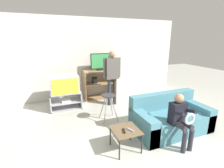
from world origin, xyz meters
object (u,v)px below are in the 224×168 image
at_px(tv_stand, 66,100).
at_px(person_standing_adult, 112,73).
at_px(media_shelf, 99,84).
at_px(television_main, 64,84).
at_px(remote_control_white, 130,130).
at_px(folding_stool, 108,100).
at_px(remote_control_black, 124,131).
at_px(television_flat, 100,62).
at_px(snack_table, 126,132).
at_px(person_seated_child, 180,116).
at_px(couch, 170,118).

xyz_separation_m(tv_stand, person_standing_adult, (1.33, -0.24, 0.74)).
bearing_deg(media_shelf, television_main, -158.30).
bearing_deg(person_standing_adult, media_shelf, 104.58).
relative_size(television_main, media_shelf, 0.73).
height_order(media_shelf, remote_control_white, media_shelf).
bearing_deg(remote_control_white, television_main, 87.80).
distance_m(folding_stool, remote_control_black, 1.21).
xyz_separation_m(television_main, media_shelf, (1.15, 0.46, -0.23)).
distance_m(television_main, television_flat, 1.36).
xyz_separation_m(television_flat, snack_table, (-0.40, -2.72, -0.86)).
xyz_separation_m(media_shelf, remote_control_black, (-0.42, -2.78, -0.08)).
height_order(media_shelf, folding_stool, media_shelf).
relative_size(television_flat, person_standing_adult, 0.39).
xyz_separation_m(remote_control_black, remote_control_white, (0.12, -0.01, 0.00)).
height_order(tv_stand, person_seated_child, person_seated_child).
bearing_deg(remote_control_white, tv_stand, 87.77).
bearing_deg(media_shelf, person_seated_child, -78.30).
distance_m(couch, person_seated_child, 0.61).
height_order(couch, person_standing_adult, person_standing_adult).
distance_m(tv_stand, remote_control_black, 2.43).
bearing_deg(person_standing_adult, television_main, 169.69).
distance_m(television_flat, remote_control_black, 2.91).
relative_size(media_shelf, couch, 0.64).
bearing_deg(remote_control_white, remote_control_black, 152.00).
bearing_deg(television_main, snack_table, -70.93).
bearing_deg(television_main, couch, -45.65).
relative_size(tv_stand, media_shelf, 0.82).
height_order(media_shelf, television_flat, television_flat).
height_order(remote_control_black, remote_control_white, same).
relative_size(tv_stand, couch, 0.52).
bearing_deg(television_main, remote_control_white, -69.90).
relative_size(couch, person_standing_adult, 1.01).
relative_size(folding_stool, remote_control_black, 4.53).
relative_size(media_shelf, remote_control_black, 7.23).
relative_size(television_flat, remote_control_black, 4.34).
distance_m(tv_stand, television_flat, 1.60).
height_order(remote_control_black, person_seated_child, person_seated_child).
height_order(tv_stand, person_standing_adult, person_standing_adult).
height_order(remote_control_white, person_standing_adult, person_standing_adult).
distance_m(folding_stool, person_standing_adult, 1.09).
relative_size(tv_stand, person_seated_child, 0.87).
height_order(television_flat, snack_table, television_flat).
bearing_deg(folding_stool, media_shelf, 80.69).
xyz_separation_m(tv_stand, person_seated_child, (1.76, -2.50, 0.34)).
xyz_separation_m(television_main, television_flat, (1.19, 0.44, 0.49)).
height_order(media_shelf, person_seated_child, person_seated_child).
xyz_separation_m(media_shelf, person_seated_child, (0.61, -2.97, 0.09)).
height_order(folding_stool, person_seated_child, person_seated_child).
distance_m(television_main, remote_control_black, 2.46).
bearing_deg(tv_stand, television_main, 121.13).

